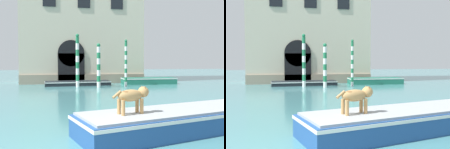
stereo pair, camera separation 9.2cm
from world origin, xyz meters
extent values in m
cube|color=gray|center=(2.29, 19.74, 0.41)|extent=(11.16, 0.16, 0.82)
cube|color=black|center=(1.15, 19.73, 1.35)|extent=(2.32, 0.14, 2.69)
cylinder|color=black|center=(1.15, 19.73, 2.69)|extent=(2.32, 0.14, 2.32)
cube|color=black|center=(5.27, 19.75, 7.51)|extent=(1.09, 0.10, 1.63)
cube|color=#234C8C|center=(3.71, 3.27, 0.29)|extent=(6.81, 3.36, 0.58)
cube|color=white|center=(3.71, 3.27, 0.52)|extent=(6.84, 3.40, 0.08)
cube|color=#9EA3A8|center=(3.71, 3.27, 0.61)|extent=(6.58, 3.17, 0.06)
cylinder|color=tan|center=(2.07, 2.94, 0.83)|extent=(0.10, 0.10, 0.38)
cylinder|color=tan|center=(2.13, 2.74, 0.83)|extent=(0.10, 0.10, 0.38)
cylinder|color=tan|center=(1.55, 2.79, 0.83)|extent=(0.10, 0.10, 0.38)
cylinder|color=tan|center=(1.60, 2.58, 0.83)|extent=(0.10, 0.10, 0.38)
ellipsoid|color=tan|center=(1.84, 2.76, 1.11)|extent=(0.77, 0.49, 0.30)
ellipsoid|color=brown|center=(1.73, 2.73, 1.19)|extent=(0.36, 0.29, 0.11)
sphere|color=tan|center=(2.21, 2.87, 1.18)|extent=(0.29, 0.29, 0.29)
cone|color=brown|center=(2.19, 2.95, 1.28)|extent=(0.09, 0.09, 0.11)
cone|color=brown|center=(2.24, 2.80, 1.28)|extent=(0.09, 0.09, 0.11)
cylinder|color=tan|center=(1.46, 2.65, 1.15)|extent=(0.26, 0.13, 0.20)
cube|color=black|center=(1.59, 18.16, 0.18)|extent=(5.38, 1.95, 0.36)
cube|color=white|center=(1.59, 18.16, 0.30)|extent=(5.41, 1.98, 0.08)
cube|color=#8C7251|center=(1.59, 18.16, 0.16)|extent=(2.98, 1.40, 0.32)
cube|color=#1E6651|center=(7.80, 18.27, 0.27)|extent=(4.74, 1.76, 0.54)
cube|color=white|center=(7.80, 18.27, 0.48)|extent=(4.77, 1.79, 0.08)
cube|color=#9EA3A8|center=(7.80, 18.27, 0.24)|extent=(2.62, 1.28, 0.49)
cylinder|color=white|center=(1.48, 16.66, 0.24)|extent=(0.26, 0.26, 0.48)
cylinder|color=#1E7247|center=(1.48, 16.66, 0.72)|extent=(0.26, 0.26, 0.48)
cylinder|color=white|center=(1.48, 16.66, 1.20)|extent=(0.26, 0.26, 0.48)
cylinder|color=#1E7247|center=(1.48, 16.66, 1.68)|extent=(0.26, 0.26, 0.48)
cylinder|color=white|center=(1.48, 16.66, 2.16)|extent=(0.26, 0.26, 0.48)
cylinder|color=#1E7247|center=(1.48, 16.66, 2.64)|extent=(0.26, 0.26, 0.48)
cylinder|color=white|center=(1.48, 16.66, 3.11)|extent=(0.26, 0.26, 0.48)
cylinder|color=#1E7247|center=(1.48, 16.66, 3.59)|extent=(0.26, 0.26, 0.48)
sphere|color=#1E7247|center=(1.48, 16.66, 3.95)|extent=(0.27, 0.27, 0.27)
cylinder|color=white|center=(5.33, 16.71, 0.18)|extent=(0.21, 0.21, 0.35)
cylinder|color=#1E7247|center=(5.33, 16.71, 0.53)|extent=(0.21, 0.21, 0.35)
cylinder|color=white|center=(5.33, 16.71, 0.88)|extent=(0.21, 0.21, 0.35)
cylinder|color=#1E7247|center=(5.33, 16.71, 1.23)|extent=(0.21, 0.21, 0.35)
cylinder|color=white|center=(5.33, 16.71, 1.58)|extent=(0.21, 0.21, 0.35)
cylinder|color=#1E7247|center=(5.33, 16.71, 1.94)|extent=(0.21, 0.21, 0.35)
cylinder|color=white|center=(5.33, 16.71, 2.29)|extent=(0.21, 0.21, 0.35)
cylinder|color=#1E7247|center=(5.33, 16.71, 2.64)|extent=(0.21, 0.21, 0.35)
cylinder|color=white|center=(5.33, 16.71, 2.99)|extent=(0.21, 0.21, 0.35)
cylinder|color=#1E7247|center=(5.33, 16.71, 3.34)|extent=(0.21, 0.21, 0.35)
sphere|color=#1E7247|center=(5.33, 16.71, 3.61)|extent=(0.22, 0.22, 0.22)
cylinder|color=white|center=(3.02, 16.01, 0.22)|extent=(0.27, 0.27, 0.44)
cylinder|color=#1E7247|center=(3.02, 16.01, 0.66)|extent=(0.27, 0.27, 0.44)
cylinder|color=white|center=(3.02, 16.01, 1.10)|extent=(0.27, 0.27, 0.44)
cylinder|color=#1E7247|center=(3.02, 16.01, 1.54)|extent=(0.27, 0.27, 0.44)
cylinder|color=white|center=(3.02, 16.01, 1.98)|extent=(0.27, 0.27, 0.44)
cylinder|color=#1E7247|center=(3.02, 16.01, 2.42)|extent=(0.27, 0.27, 0.44)
cylinder|color=white|center=(3.02, 16.01, 2.86)|extent=(0.27, 0.27, 0.44)
sphere|color=#1E7247|center=(3.02, 16.01, 3.20)|extent=(0.28, 0.28, 0.28)
camera|label=1|loc=(0.06, -3.60, 1.97)|focal=42.00mm
camera|label=2|loc=(0.15, -3.62, 1.97)|focal=42.00mm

